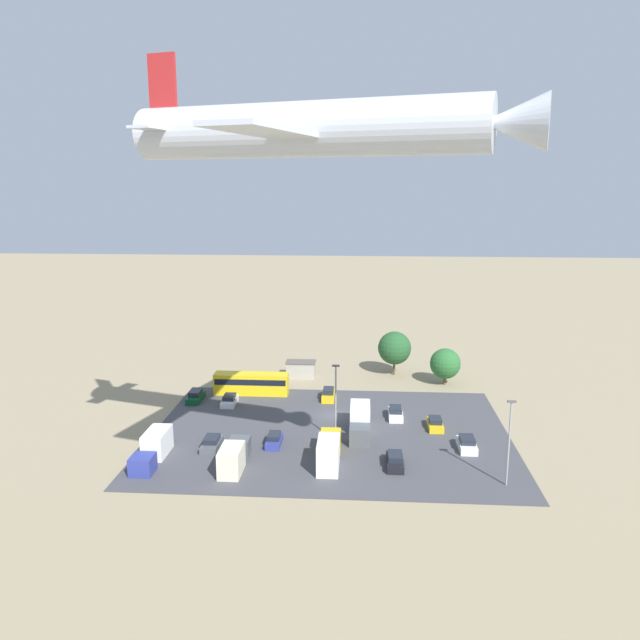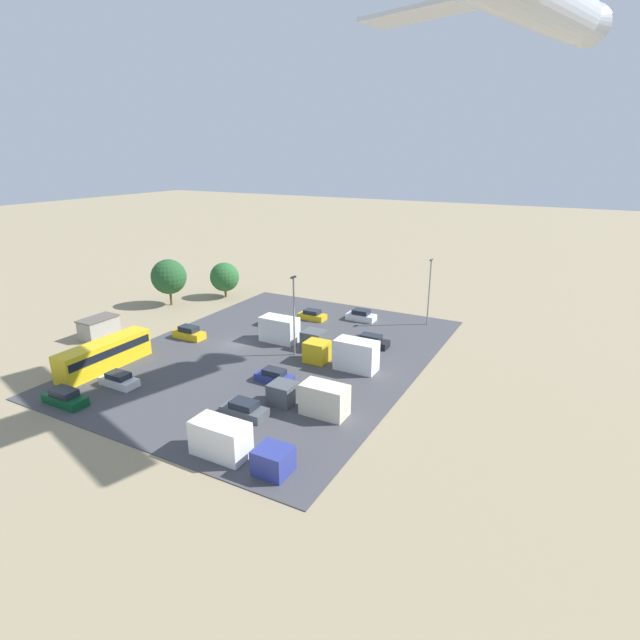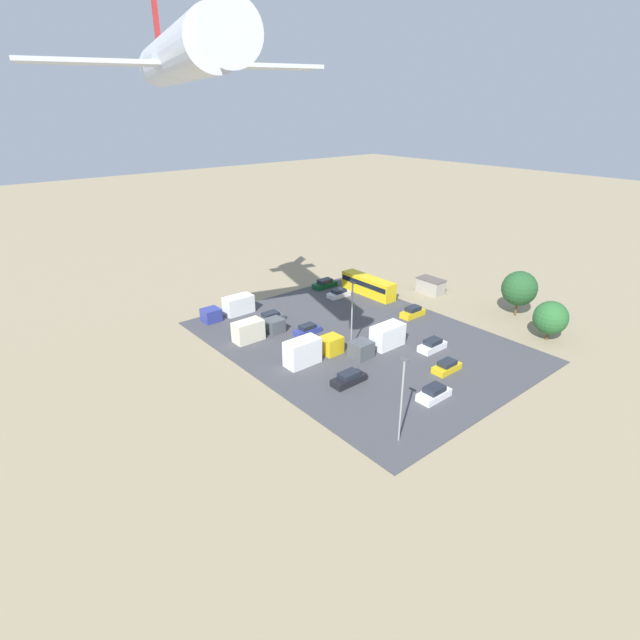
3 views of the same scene
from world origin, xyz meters
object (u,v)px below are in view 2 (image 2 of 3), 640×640
at_px(parked_car_3, 312,315).
at_px(parked_car_5, 189,333).
at_px(parked_car_0, 371,341).
at_px(parked_car_4, 119,380).
at_px(parked_car_6, 274,376).
at_px(shed_building, 99,327).
at_px(parked_car_2, 274,321).
at_px(parked_car_8, 65,398).
at_px(parked_truck_2, 312,398).
at_px(parked_truck_1, 345,354).
at_px(bus, 104,354).
at_px(parked_truck_3, 289,332).
at_px(parked_car_1, 361,316).
at_px(parked_car_7, 244,410).
at_px(parked_truck_0, 235,444).

relative_size(parked_car_3, parked_car_5, 0.94).
relative_size(parked_car_0, parked_car_4, 1.09).
distance_m(parked_car_5, parked_car_6, 17.88).
distance_m(parked_car_0, parked_car_5, 23.58).
bearing_deg(shed_building, parked_car_2, 129.36).
height_order(parked_car_8, parked_truck_2, parked_truck_2).
xyz_separation_m(parked_car_8, parked_truck_1, (-20.61, 19.92, 0.93)).
xyz_separation_m(parked_car_5, parked_car_6, (5.65, 16.97, -0.08)).
distance_m(bus, parked_car_4, 5.51).
relative_size(parked_car_8, parked_truck_3, 0.53).
relative_size(parked_car_4, parked_car_8, 0.89).
xyz_separation_m(parked_car_0, parked_car_5, (8.65, -21.94, 0.05)).
bearing_deg(shed_building, parked_truck_3, 112.97).
height_order(parked_car_1, parked_car_3, parked_car_1).
relative_size(bus, parked_truck_1, 1.29).
distance_m(parked_car_7, parked_truck_2, 6.35).
xyz_separation_m(parked_truck_1, parked_truck_2, (10.49, 1.70, -0.22)).
bearing_deg(parked_car_5, parked_car_3, 144.35).
height_order(shed_building, parked_truck_2, parked_truck_2).
height_order(parked_car_1, parked_car_5, parked_car_5).
distance_m(bus, parked_car_2, 22.90).
distance_m(parked_car_3, parked_truck_2, 27.10).
bearing_deg(parked_car_5, parked_truck_1, 93.29).
bearing_deg(parked_truck_2, parked_car_1, 14.38).
relative_size(bus, parked_car_6, 2.69).
distance_m(parked_car_7, parked_truck_1, 14.64).
bearing_deg(parked_car_0, parked_car_8, 144.47).
bearing_deg(parked_car_1, parked_truck_3, 161.18).
height_order(parked_car_5, parked_car_6, parked_car_5).
bearing_deg(parked_car_5, parked_truck_0, 49.35).
height_order(parked_car_0, parked_car_4, parked_car_0).
bearing_deg(shed_building, parked_car_7, 75.01).
xyz_separation_m(parked_car_0, parked_car_8, (28.00, -19.99, 0.02)).
xyz_separation_m(parked_car_6, parked_truck_2, (3.58, 6.60, 0.76)).
distance_m(parked_car_6, parked_truck_0, 14.18).
bearing_deg(parked_truck_0, parked_car_1, -171.75).
height_order(bus, parked_car_5, bus).
height_order(parked_car_6, parked_car_7, parked_car_7).
height_order(parked_car_4, parked_car_5, parked_car_5).
distance_m(bus, parked_truck_1, 26.83).
height_order(parked_car_5, parked_truck_2, parked_truck_2).
height_order(parked_truck_0, parked_truck_2, parked_truck_2).
xyz_separation_m(bus, parked_car_0, (-20.35, 23.57, -1.08)).
distance_m(parked_car_3, parked_truck_1, 17.52).
bearing_deg(parked_truck_0, parked_car_2, -152.16).
bearing_deg(parked_truck_0, parked_car_8, -88.66).
bearing_deg(shed_building, parked_car_0, 112.83).
height_order(bus, parked_truck_2, bus).
xyz_separation_m(shed_building, parked_truck_2, (4.11, 34.35, 0.10)).
bearing_deg(parked_car_4, parked_car_1, -23.22).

